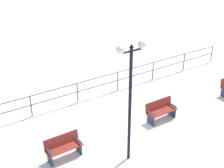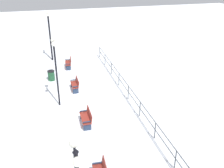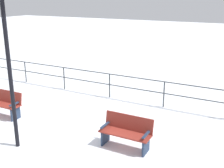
{
  "view_description": "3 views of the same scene",
  "coord_description": "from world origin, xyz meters",
  "px_view_note": "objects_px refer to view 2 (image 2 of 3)",
  "views": [
    {
      "loc": [
        9.12,
        -6.17,
        8.02
      ],
      "look_at": [
        -2.02,
        1.03,
        1.32
      ],
      "focal_mm": 52.83,
      "sensor_mm": 36.0,
      "label": 1
    },
    {
      "loc": [
        1.69,
        15.05,
        8.73
      ],
      "look_at": [
        -2.38,
        -0.26,
        1.18
      ],
      "focal_mm": 40.82,
      "sensor_mm": 36.0,
      "label": 2
    },
    {
      "loc": [
        6.37,
        5.38,
        4.08
      ],
      "look_at": [
        -2.0,
        0.91,
        1.13
      ],
      "focal_mm": 45.81,
      "sensor_mm": 36.0,
      "label": 3
    }
  ],
  "objects_px": {
    "lamppost_middle": "(55,58)",
    "trash_bin": "(51,75)",
    "bench_third": "(87,117)",
    "lamppost_near": "(49,30)",
    "bench_nearest": "(69,63)",
    "bench_second": "(75,84)"
  },
  "relations": [
    {
      "from": "bench_second",
      "to": "trash_bin",
      "type": "relative_size",
      "value": 1.68
    },
    {
      "from": "lamppost_middle",
      "to": "trash_bin",
      "type": "relative_size",
      "value": 5.46
    },
    {
      "from": "bench_nearest",
      "to": "bench_third",
      "type": "bearing_deg",
      "value": 94.34
    },
    {
      "from": "bench_nearest",
      "to": "lamppost_near",
      "type": "bearing_deg",
      "value": -57.37
    },
    {
      "from": "bench_third",
      "to": "trash_bin",
      "type": "relative_size",
      "value": 1.73
    },
    {
      "from": "bench_second",
      "to": "lamppost_near",
      "type": "height_order",
      "value": "lamppost_near"
    },
    {
      "from": "lamppost_near",
      "to": "bench_nearest",
      "type": "bearing_deg",
      "value": 118.5
    },
    {
      "from": "bench_second",
      "to": "lamppost_middle",
      "type": "height_order",
      "value": "lamppost_middle"
    },
    {
      "from": "lamppost_middle",
      "to": "trash_bin",
      "type": "height_order",
      "value": "lamppost_middle"
    },
    {
      "from": "bench_nearest",
      "to": "lamppost_near",
      "type": "distance_m",
      "value": 3.78
    },
    {
      "from": "lamppost_near",
      "to": "bench_second",
      "type": "bearing_deg",
      "value": 100.6
    },
    {
      "from": "bench_second",
      "to": "lamppost_near",
      "type": "xyz_separation_m",
      "value": [
        1.35,
        -7.22,
        2.48
      ]
    },
    {
      "from": "lamppost_near",
      "to": "trash_bin",
      "type": "xyz_separation_m",
      "value": [
        0.32,
        4.92,
        -2.53
      ]
    },
    {
      "from": "bench_third",
      "to": "lamppost_near",
      "type": "bearing_deg",
      "value": -83.69
    },
    {
      "from": "bench_second",
      "to": "bench_third",
      "type": "height_order",
      "value": "bench_third"
    },
    {
      "from": "bench_nearest",
      "to": "bench_third",
      "type": "relative_size",
      "value": 1.02
    },
    {
      "from": "bench_third",
      "to": "trash_bin",
      "type": "distance_m",
      "value": 7.22
    },
    {
      "from": "lamppost_near",
      "to": "trash_bin",
      "type": "distance_m",
      "value": 5.55
    },
    {
      "from": "lamppost_near",
      "to": "bench_third",
      "type": "bearing_deg",
      "value": 96.68
    },
    {
      "from": "bench_third",
      "to": "lamppost_near",
      "type": "height_order",
      "value": "lamppost_near"
    },
    {
      "from": "lamppost_middle",
      "to": "trash_bin",
      "type": "xyz_separation_m",
      "value": [
        0.32,
        -4.29,
        -2.93
      ]
    },
    {
      "from": "bench_third",
      "to": "trash_bin",
      "type": "xyz_separation_m",
      "value": [
        1.72,
        -7.02,
        -0.04
      ]
    }
  ]
}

